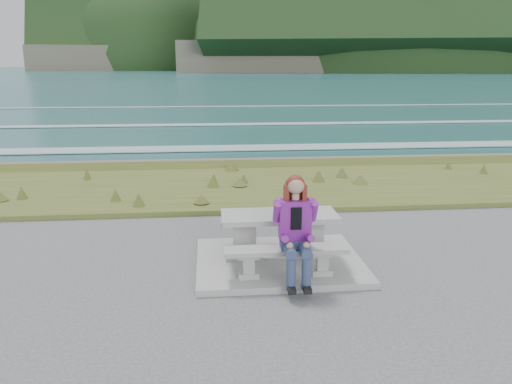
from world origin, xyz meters
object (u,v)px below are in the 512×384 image
picnic_table (279,224)px  seated_woman (296,244)px  bench_landward (286,254)px  bench_seaward (273,224)px

picnic_table → seated_woman: size_ratio=1.19×
picnic_table → bench_landward: (0.00, -0.70, -0.23)m
bench_seaward → picnic_table: bearing=-90.0°
bench_landward → seated_woman: bearing=-50.9°
bench_landward → bench_seaward: size_ratio=1.00×
picnic_table → bench_seaward: size_ratio=1.00×
seated_woman → bench_landward: bearing=130.5°
bench_seaward → seated_woman: bearing=-85.7°
bench_landward → seated_woman: size_ratio=1.19×
bench_landward → bench_seaward: 1.40m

